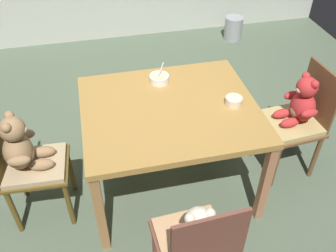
{
  "coord_description": "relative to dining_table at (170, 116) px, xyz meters",
  "views": [
    {
      "loc": [
        -0.44,
        -1.88,
        2.21
      ],
      "look_at": [
        0.0,
        0.05,
        0.52
      ],
      "focal_mm": 39.52,
      "sensor_mm": 36.0,
      "label": 1
    }
  ],
  "objects": [
    {
      "name": "ground_plane",
      "position": [
        0.0,
        0.0,
        -0.67
      ],
      "size": [
        5.2,
        5.2,
        0.04
      ],
      "color": "#4F5E49"
    },
    {
      "name": "dining_table",
      "position": [
        0.0,
        0.0,
        0.0
      ],
      "size": [
        1.16,
        1.0,
        0.73
      ],
      "color": "olive",
      "rests_on": "ground_plane"
    },
    {
      "name": "teddy_chair_near_front",
      "position": [
        -0.06,
        -0.88,
        -0.12
      ],
      "size": [
        0.41,
        0.44,
        0.94
      ],
      "rotation": [
        0.0,
        0.0,
        1.62
      ],
      "color": "brown",
      "rests_on": "ground_plane"
    },
    {
      "name": "teddy_chair_near_left",
      "position": [
        -0.96,
        -0.06,
        -0.1
      ],
      "size": [
        0.43,
        0.4,
        0.92
      ],
      "rotation": [
        0.0,
        0.0,
        -0.05
      ],
      "color": "brown",
      "rests_on": "ground_plane"
    },
    {
      "name": "teddy_chair_near_right",
      "position": [
        0.96,
        -0.03,
        -0.11
      ],
      "size": [
        0.43,
        0.44,
        0.87
      ],
      "rotation": [
        0.0,
        0.0,
        3.22
      ],
      "color": "brown",
      "rests_on": "ground_plane"
    },
    {
      "name": "porridge_bowl_white_far_center",
      "position": [
        -0.01,
        0.31,
        0.1
      ],
      "size": [
        0.14,
        0.14,
        0.12
      ],
      "color": "white",
      "rests_on": "dining_table"
    },
    {
      "name": "porridge_bowl_cream_near_right",
      "position": [
        0.42,
        -0.06,
        0.1
      ],
      "size": [
        0.11,
        0.11,
        0.05
      ],
      "color": "beige",
      "rests_on": "dining_table"
    },
    {
      "name": "metal_pail",
      "position": [
        1.32,
        2.15,
        -0.51
      ],
      "size": [
        0.22,
        0.22,
        0.29
      ],
      "primitive_type": "cylinder",
      "color": "#93969B",
      "rests_on": "ground_plane"
    }
  ]
}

